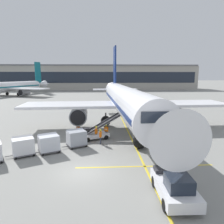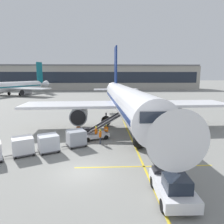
{
  "view_description": "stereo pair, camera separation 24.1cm",
  "coord_description": "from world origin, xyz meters",
  "px_view_note": "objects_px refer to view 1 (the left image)",
  "views": [
    {
      "loc": [
        1.58,
        -16.0,
        7.8
      ],
      "look_at": [
        2.9,
        9.65,
        3.26
      ],
      "focal_mm": 33.54,
      "sensor_mm": 36.0,
      "label": 1
    },
    {
      "loc": [
        1.82,
        -16.02,
        7.8
      ],
      "look_at": [
        2.9,
        9.65,
        3.26
      ],
      "focal_mm": 33.54,
      "sensor_mm": 36.0,
      "label": 2
    }
  ],
  "objects_px": {
    "pushback_tug": "(174,186)",
    "safety_cone_wingtip": "(78,124)",
    "parked_airplane": "(126,101)",
    "safety_cone_engine_keepout": "(79,126)",
    "belt_loader": "(97,132)",
    "ground_crew_by_carts": "(96,132)",
    "ground_crew_wingwalker": "(106,130)",
    "baggage_cart_third": "(23,146)",
    "baggage_cart_second": "(49,143)",
    "ground_crew_by_loader": "(75,136)",
    "distant_airplane": "(11,87)",
    "ground_crew_marshaller": "(101,136)",
    "baggage_cart_lead": "(76,138)",
    "safety_cone_nose_mark": "(77,128)"
  },
  "relations": [
    {
      "from": "pushback_tug",
      "to": "safety_cone_wingtip",
      "type": "bearing_deg",
      "value": 112.67
    },
    {
      "from": "parked_airplane",
      "to": "safety_cone_engine_keepout",
      "type": "bearing_deg",
      "value": -175.0
    },
    {
      "from": "belt_loader",
      "to": "ground_crew_by_carts",
      "type": "bearing_deg",
      "value": -94.2
    },
    {
      "from": "ground_crew_wingwalker",
      "to": "baggage_cart_third",
      "type": "bearing_deg",
      "value": -146.73
    },
    {
      "from": "baggage_cart_second",
      "to": "baggage_cart_third",
      "type": "bearing_deg",
      "value": -161.61
    },
    {
      "from": "belt_loader",
      "to": "baggage_cart_second",
      "type": "xyz_separation_m",
      "value": [
        -4.78,
        -4.31,
        0.13
      ]
    },
    {
      "from": "baggage_cart_second",
      "to": "pushback_tug",
      "type": "xyz_separation_m",
      "value": [
        10.0,
        -8.67,
        -0.17
      ]
    },
    {
      "from": "belt_loader",
      "to": "ground_crew_by_loader",
      "type": "bearing_deg",
      "value": -141.76
    },
    {
      "from": "ground_crew_wingwalker",
      "to": "distant_airplane",
      "type": "xyz_separation_m",
      "value": [
        -35.27,
        56.96,
        2.39
      ]
    },
    {
      "from": "safety_cone_engine_keepout",
      "to": "belt_loader",
      "type": "bearing_deg",
      "value": -62.78
    },
    {
      "from": "ground_crew_wingwalker",
      "to": "safety_cone_engine_keepout",
      "type": "relative_size",
      "value": 2.61
    },
    {
      "from": "ground_crew_by_loader",
      "to": "safety_cone_engine_keepout",
      "type": "relative_size",
      "value": 2.61
    },
    {
      "from": "baggage_cart_second",
      "to": "safety_cone_wingtip",
      "type": "bearing_deg",
      "value": 80.69
    },
    {
      "from": "ground_crew_by_carts",
      "to": "ground_crew_wingwalker",
      "type": "xyz_separation_m",
      "value": [
        1.23,
        0.88,
        0.0
      ]
    },
    {
      "from": "ground_crew_marshaller",
      "to": "safety_cone_wingtip",
      "type": "bearing_deg",
      "value": 111.86
    },
    {
      "from": "belt_loader",
      "to": "ground_crew_marshaller",
      "type": "relative_size",
      "value": 3.07
    },
    {
      "from": "ground_crew_by_carts",
      "to": "safety_cone_wingtip",
      "type": "xyz_separation_m",
      "value": [
        -2.95,
        7.18,
        -0.7
      ]
    },
    {
      "from": "belt_loader",
      "to": "pushback_tug",
      "type": "distance_m",
      "value": 14.0
    },
    {
      "from": "baggage_cart_lead",
      "to": "safety_cone_wingtip",
      "type": "relative_size",
      "value": 4.48
    },
    {
      "from": "ground_crew_by_loader",
      "to": "parked_airplane",
      "type": "bearing_deg",
      "value": 49.91
    },
    {
      "from": "belt_loader",
      "to": "safety_cone_wingtip",
      "type": "distance_m",
      "value": 7.31
    },
    {
      "from": "parked_airplane",
      "to": "ground_crew_by_loader",
      "type": "distance_m",
      "value": 10.92
    },
    {
      "from": "ground_crew_by_carts",
      "to": "ground_crew_marshaller",
      "type": "relative_size",
      "value": 1.0
    },
    {
      "from": "pushback_tug",
      "to": "baggage_cart_second",
      "type": "bearing_deg",
      "value": 139.07
    },
    {
      "from": "ground_crew_by_loader",
      "to": "safety_cone_nose_mark",
      "type": "xyz_separation_m",
      "value": [
        -0.5,
        6.54,
        -0.68
      ]
    },
    {
      "from": "parked_airplane",
      "to": "safety_cone_nose_mark",
      "type": "xyz_separation_m",
      "value": [
        -7.27,
        -1.51,
        -3.63
      ]
    },
    {
      "from": "baggage_cart_second",
      "to": "ground_crew_wingwalker",
      "type": "xyz_separation_m",
      "value": [
        5.98,
        4.66,
        -0.0
      ]
    },
    {
      "from": "baggage_cart_lead",
      "to": "baggage_cart_third",
      "type": "relative_size",
      "value": 1.0
    },
    {
      "from": "ground_crew_marshaller",
      "to": "baggage_cart_second",
      "type": "bearing_deg",
      "value": -156.2
    },
    {
      "from": "belt_loader",
      "to": "ground_crew_wingwalker",
      "type": "xyz_separation_m",
      "value": [
        1.19,
        0.35,
        0.12
      ]
    },
    {
      "from": "parked_airplane",
      "to": "safety_cone_wingtip",
      "type": "bearing_deg",
      "value": 175.76
    },
    {
      "from": "belt_loader",
      "to": "ground_crew_by_carts",
      "type": "distance_m",
      "value": 0.55
    },
    {
      "from": "baggage_cart_third",
      "to": "distant_airplane",
      "type": "distance_m",
      "value": 68.03
    },
    {
      "from": "ground_crew_wingwalker",
      "to": "safety_cone_wingtip",
      "type": "bearing_deg",
      "value": 123.56
    },
    {
      "from": "baggage_cart_second",
      "to": "ground_crew_by_carts",
      "type": "bearing_deg",
      "value": 38.54
    },
    {
      "from": "pushback_tug",
      "to": "parked_airplane",
      "type": "bearing_deg",
      "value": 92.7
    },
    {
      "from": "baggage_cart_second",
      "to": "pushback_tug",
      "type": "bearing_deg",
      "value": -40.93
    },
    {
      "from": "baggage_cart_lead",
      "to": "ground_crew_by_carts",
      "type": "distance_m",
      "value": 3.01
    },
    {
      "from": "ground_crew_wingwalker",
      "to": "baggage_cart_lead",
      "type": "bearing_deg",
      "value": -138.32
    },
    {
      "from": "distant_airplane",
      "to": "baggage_cart_lead",
      "type": "bearing_deg",
      "value": -61.99
    },
    {
      "from": "belt_loader",
      "to": "safety_cone_nose_mark",
      "type": "relative_size",
      "value": 8.13
    },
    {
      "from": "belt_loader",
      "to": "baggage_cart_second",
      "type": "height_order",
      "value": "belt_loader"
    },
    {
      "from": "belt_loader",
      "to": "safety_cone_wingtip",
      "type": "xyz_separation_m",
      "value": [
        -2.99,
        6.65,
        -0.57
      ]
    },
    {
      "from": "belt_loader",
      "to": "safety_cone_engine_keepout",
      "type": "bearing_deg",
      "value": 117.22
    },
    {
      "from": "baggage_cart_lead",
      "to": "safety_cone_engine_keepout",
      "type": "xyz_separation_m",
      "value": [
        -0.64,
        8.14,
        -0.68
      ]
    },
    {
      "from": "safety_cone_engine_keepout",
      "to": "ground_crew_by_carts",
      "type": "bearing_deg",
      "value": -65.18
    },
    {
      "from": "parked_airplane",
      "to": "distant_airplane",
      "type": "xyz_separation_m",
      "value": [
        -38.4,
        51.21,
        -0.55
      ]
    },
    {
      "from": "belt_loader",
      "to": "ground_crew_by_loader",
      "type": "xyz_separation_m",
      "value": [
        -2.45,
        -1.93,
        0.12
      ]
    },
    {
      "from": "safety_cone_engine_keepout",
      "to": "distant_airplane",
      "type": "height_order",
      "value": "distant_airplane"
    },
    {
      "from": "baggage_cart_third",
      "to": "ground_crew_wingwalker",
      "type": "xyz_separation_m",
      "value": [
        8.27,
        5.43,
        -0.0
      ]
    }
  ]
}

